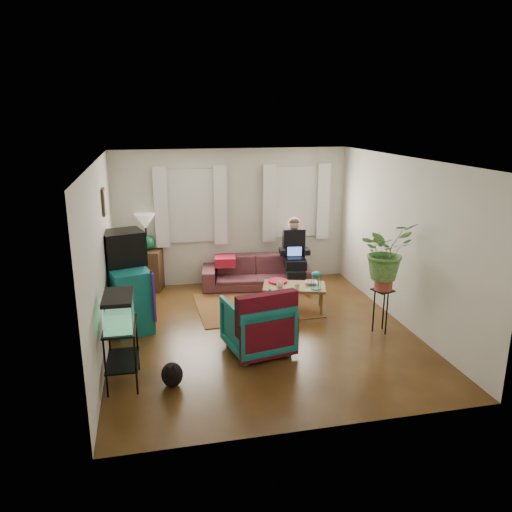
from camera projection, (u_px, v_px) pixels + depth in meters
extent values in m
cube|color=#4F2B14|center=(262.00, 332.00, 7.62)|extent=(4.50, 5.00, 0.01)
cube|color=white|center=(262.00, 160.00, 6.91)|extent=(4.50, 5.00, 0.01)
cube|color=silver|center=(233.00, 217.00, 9.61)|extent=(4.50, 0.01, 2.60)
cube|color=silver|center=(319.00, 315.00, 4.92)|extent=(4.50, 0.01, 2.60)
cube|color=silver|center=(101.00, 259.00, 6.80)|extent=(0.01, 5.00, 2.60)
cube|color=silver|center=(403.00, 242.00, 7.73)|extent=(0.01, 5.00, 2.60)
cube|color=white|center=(191.00, 206.00, 9.36)|extent=(1.08, 0.04, 1.38)
cube|color=white|center=(295.00, 202.00, 9.78)|extent=(1.08, 0.04, 1.38)
cube|color=white|center=(191.00, 207.00, 9.29)|extent=(1.36, 0.06, 1.50)
cube|color=white|center=(297.00, 203.00, 9.71)|extent=(1.36, 0.06, 1.50)
cube|color=#3D2616|center=(105.00, 202.00, 7.43)|extent=(0.04, 0.32, 0.40)
cube|color=maroon|center=(255.00, 305.00, 8.67)|extent=(2.04, 1.65, 0.01)
imported|color=brown|center=(256.00, 267.00, 9.51)|extent=(2.13, 1.09, 0.80)
cube|color=#3D2016|center=(148.00, 269.00, 9.42)|extent=(0.64, 0.64, 0.77)
cube|color=navy|center=(127.00, 296.00, 7.75)|extent=(0.83, 1.20, 0.98)
cube|color=black|center=(123.00, 247.00, 7.65)|extent=(0.73, 0.69, 0.52)
cube|color=black|center=(122.00, 355.00, 6.08)|extent=(0.40, 0.69, 0.76)
cube|color=#7FD899|center=(119.00, 310.00, 5.92)|extent=(0.35, 0.63, 0.40)
ellipsoid|color=black|center=(172.00, 372.00, 6.09)|extent=(0.32, 0.44, 0.35)
imported|color=#116167|center=(257.00, 322.00, 6.92)|extent=(0.96, 0.92, 0.85)
cube|color=#9E0A0A|center=(267.00, 319.00, 6.58)|extent=(0.88, 0.36, 0.70)
cube|color=brown|center=(294.00, 297.00, 8.46)|extent=(1.16, 0.85, 0.43)
imported|color=white|center=(280.00, 284.00, 8.31)|extent=(0.15, 0.15, 0.09)
imported|color=beige|center=(297.00, 286.00, 8.22)|extent=(0.12, 0.12, 0.09)
imported|color=white|center=(311.00, 283.00, 8.46)|extent=(0.25, 0.25, 0.05)
cylinder|color=#B21414|center=(278.00, 281.00, 8.55)|extent=(0.40, 0.40, 0.04)
cube|color=black|center=(381.00, 311.00, 7.56)|extent=(0.36, 0.36, 0.68)
imported|color=#599947|center=(385.00, 260.00, 7.33)|extent=(0.94, 0.87, 0.86)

